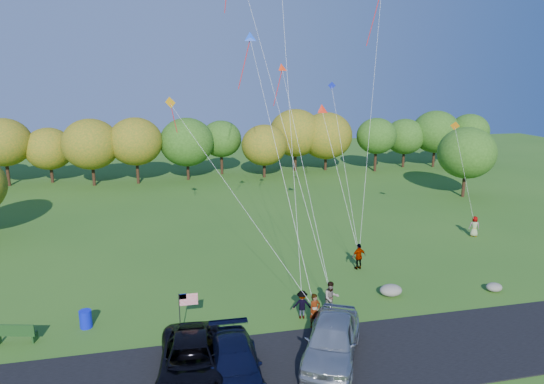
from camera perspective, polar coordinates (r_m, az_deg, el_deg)
The scene contains 16 objects.
ground at distance 26.95m, azimuth 4.10°, elevation -14.75°, with size 140.00×140.00×0.00m, color #2F5E1B.
asphalt_lane at distance 23.68m, azimuth 7.03°, elevation -19.14°, with size 44.00×6.00×0.06m, color black.
treeline at distance 60.67m, azimuth -3.88°, elevation 6.04°, with size 75.24×27.75×8.46m.
minivan_dark at distance 22.26m, azimuth -9.54°, elevation -19.00°, with size 2.70×5.86×1.63m, color black.
minivan_navy at distance 21.89m, azimuth -4.39°, elevation -19.58°, with size 2.18×5.36×1.55m, color black.
minivan_silver at distance 23.27m, azimuth 7.05°, elevation -16.88°, with size 2.29×5.69×1.94m, color #9EA2A8.
flyer_a at distance 25.90m, azimuth 5.05°, elevation -13.72°, with size 0.67×0.44×1.84m, color #4C4C59.
flyer_b at distance 27.34m, azimuth 6.97°, elevation -12.23°, with size 0.89×0.69×1.83m, color #4C4C59.
flyer_c at distance 26.75m, azimuth 3.55°, elevation -13.07°, with size 1.01×0.58×1.57m, color #4C4C59.
flyer_d at distance 33.32m, azimuth 10.19°, elevation -7.48°, with size 1.05×0.44×1.80m, color #4C4C59.
flyer_e at distance 42.52m, azimuth 22.71°, elevation -3.75°, with size 0.81×0.53×1.67m, color #4C4C59.
park_bench at distance 27.47m, azimuth -28.00°, elevation -14.49°, with size 1.97×0.77×1.10m.
trash_barrel at distance 27.70m, azimuth -21.07°, elevation -13.77°, with size 0.63×0.63×0.94m, color #0D19CB.
flag_assembly at distance 24.58m, azimuth -10.20°, elevation -12.96°, with size 0.93×0.60×2.51m.
boulder_near at distance 30.17m, azimuth 13.80°, elevation -11.16°, with size 1.35×1.06×0.68m, color gray.
boulder_far at distance 32.81m, azimuth 24.67°, elevation -10.14°, with size 0.98×0.82×0.51m, color gray.
Camera 1 is at (-6.98, -22.64, 12.86)m, focal length 32.00 mm.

